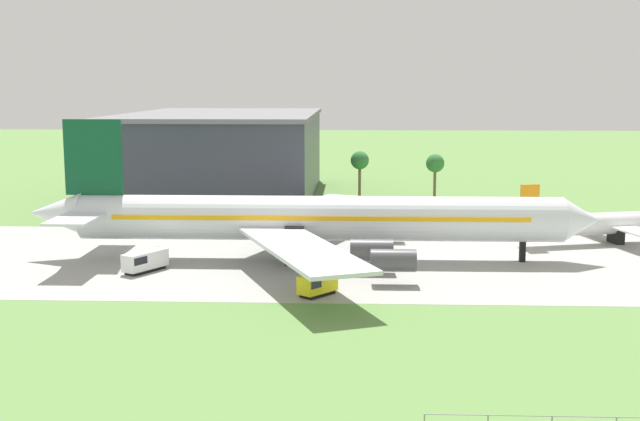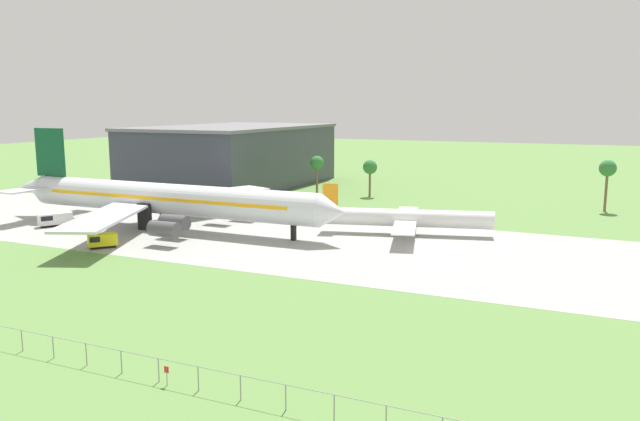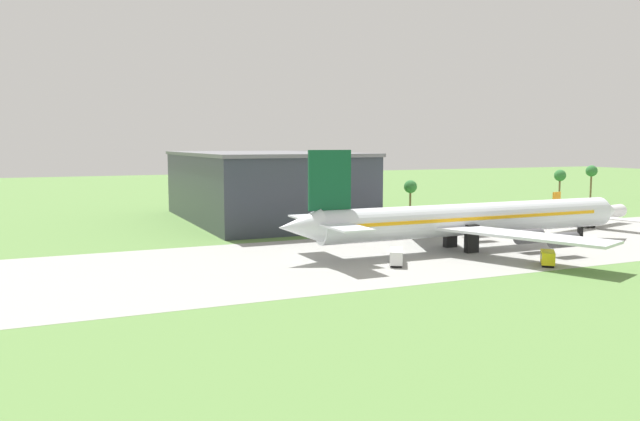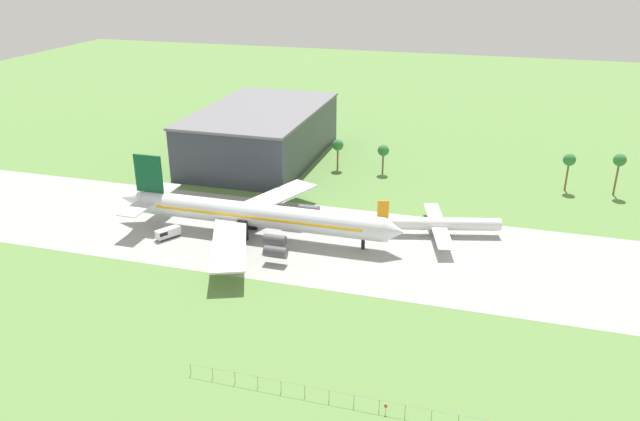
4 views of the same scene
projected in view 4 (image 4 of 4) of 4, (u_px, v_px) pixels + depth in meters
ground_plane at (460, 259)px, 142.70m from camera, size 600.00×600.00×0.00m
taxiway_strip at (460, 259)px, 142.69m from camera, size 320.00×44.00×0.02m
jet_airliner at (254, 215)px, 152.61m from camera, size 74.18×57.99×18.27m
regional_aircraft at (438, 224)px, 153.79m from camera, size 30.31×27.51×8.92m
baggage_tug at (167, 233)px, 152.64m from camera, size 4.88×6.25×2.51m
catering_van at (231, 264)px, 137.97m from camera, size 4.47×4.74×2.33m
perimeter_fence at (432, 413)px, 93.51m from camera, size 80.10×0.10×2.10m
no_stopping_sign at (386, 408)px, 95.17m from camera, size 0.44×0.08×1.68m
terminal_building at (261, 134)px, 207.62m from camera, size 36.72×61.20×17.12m
palm_tree_row at (519, 159)px, 183.58m from camera, size 112.57×3.60×12.40m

